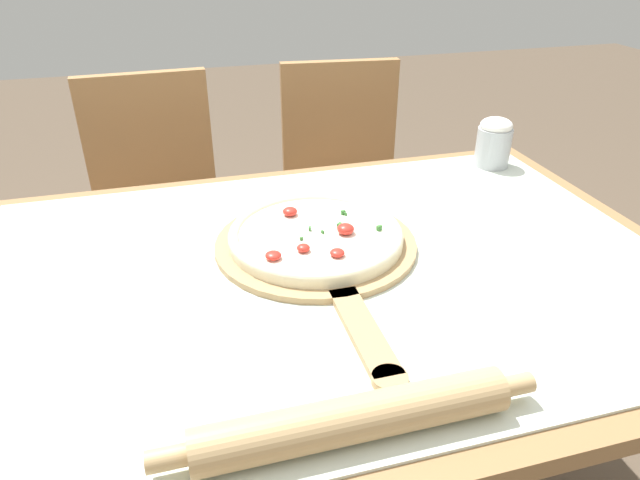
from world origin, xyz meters
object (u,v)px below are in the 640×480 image
at_px(rolling_pin, 353,419).
at_px(chair_left, 159,203).
at_px(pizza_peel, 319,250).
at_px(flour_cup, 494,142).
at_px(chair_right, 344,182).
at_px(pizza, 316,235).

distance_m(rolling_pin, chair_left, 1.26).
relative_size(pizza_peel, rolling_pin, 1.25).
bearing_deg(chair_left, flour_cup, -33.57).
relative_size(pizza_peel, chair_left, 0.66).
relative_size(rolling_pin, flour_cup, 3.85).
relative_size(rolling_pin, chair_left, 0.53).
distance_m(pizza_peel, chair_right, 0.88).
bearing_deg(pizza, pizza_peel, -89.72).
xyz_separation_m(pizza, chair_right, (0.30, 0.77, -0.25)).
bearing_deg(chair_left, pizza, -71.64).
distance_m(pizza, flour_cup, 0.59).
distance_m(chair_right, flour_cup, 0.61).
xyz_separation_m(chair_left, chair_right, (0.60, -0.00, 0.00)).
distance_m(chair_left, flour_cup, 1.00).
relative_size(chair_left, flour_cup, 7.31).
height_order(rolling_pin, flour_cup, flour_cup).
distance_m(pizza_peel, pizza, 0.03).
bearing_deg(pizza_peel, rolling_pin, -100.05).
height_order(pizza, chair_right, chair_right).
xyz_separation_m(rolling_pin, chair_right, (0.38, 1.21, -0.25)).
height_order(chair_left, chair_right, same).
relative_size(pizza_peel, pizza, 1.81).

